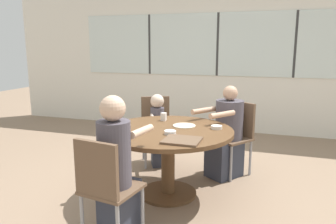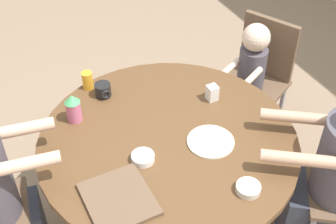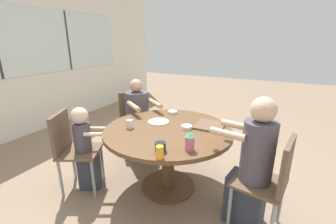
% 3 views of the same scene
% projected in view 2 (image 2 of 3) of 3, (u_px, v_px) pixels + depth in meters
% --- Properties ---
extents(ground_plane, '(16.00, 16.00, 0.00)m').
position_uv_depth(ground_plane, '(168.00, 222.00, 2.86)').
color(ground_plane, '#8C725B').
extents(dining_table, '(1.34, 1.34, 0.71)m').
position_uv_depth(dining_table, '(168.00, 158.00, 2.48)').
color(dining_table, brown).
rests_on(dining_table, ground_plane).
extents(chair_for_toddler, '(0.54, 0.54, 0.88)m').
position_uv_depth(chair_for_toddler, '(259.00, 71.00, 3.14)').
color(chair_for_toddler, brown).
rests_on(chair_for_toddler, ground_plane).
extents(person_woman_green_shirt, '(0.60, 0.66, 1.10)m').
position_uv_depth(person_woman_green_shirt, '(333.00, 186.00, 2.44)').
color(person_woman_green_shirt, '#333847').
rests_on(person_woman_green_shirt, ground_plane).
extents(person_toddler, '(0.30, 0.37, 0.94)m').
position_uv_depth(person_toddler, '(247.00, 90.00, 3.09)').
color(person_toddler, '#333847').
rests_on(person_toddler, ground_plane).
extents(food_tray_dark, '(0.32, 0.29, 0.02)m').
position_uv_depth(food_tray_dark, '(119.00, 199.00, 2.08)').
color(food_tray_dark, brown).
rests_on(food_tray_dark, dining_table).
extents(coffee_mug, '(0.10, 0.09, 0.08)m').
position_uv_depth(coffee_mug, '(103.00, 90.00, 2.62)').
color(coffee_mug, black).
rests_on(coffee_mug, dining_table).
extents(sippy_cup, '(0.08, 0.08, 0.17)m').
position_uv_depth(sippy_cup, '(73.00, 108.00, 2.44)').
color(sippy_cup, '#CC668C').
rests_on(sippy_cup, dining_table).
extents(juice_glass, '(0.06, 0.06, 0.10)m').
position_uv_depth(juice_glass, '(87.00, 80.00, 2.67)').
color(juice_glass, gold).
rests_on(juice_glass, dining_table).
extents(milk_carton_small, '(0.06, 0.06, 0.09)m').
position_uv_depth(milk_carton_small, '(212.00, 93.00, 2.60)').
color(milk_carton_small, silver).
rests_on(milk_carton_small, dining_table).
extents(bowl_white_shallow, '(0.11, 0.11, 0.03)m').
position_uv_depth(bowl_white_shallow, '(248.00, 188.00, 2.12)').
color(bowl_white_shallow, silver).
rests_on(bowl_white_shallow, dining_table).
extents(bowl_cereal, '(0.11, 0.11, 0.04)m').
position_uv_depth(bowl_cereal, '(143.00, 158.00, 2.26)').
color(bowl_cereal, white).
rests_on(bowl_cereal, dining_table).
extents(plate_tortillas, '(0.24, 0.24, 0.01)m').
position_uv_depth(plate_tortillas, '(211.00, 142.00, 2.36)').
color(plate_tortillas, beige).
rests_on(plate_tortillas, dining_table).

